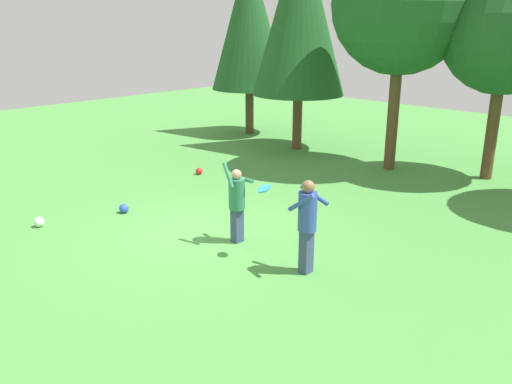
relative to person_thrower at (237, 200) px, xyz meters
The scene contains 11 objects.
ground_plane 1.38m from the person_thrower, 167.11° to the right, with size 40.00×40.00×0.00m, color #4C9342.
person_thrower is the anchor object (origin of this frame).
person_catcher 1.94m from the person_thrower, ahead, with size 0.61×0.51×1.77m.
frisbee 1.05m from the person_thrower, 10.81° to the right, with size 0.35×0.35×0.13m.
ball_red 5.33m from the person_thrower, 148.43° to the left, with size 0.21×0.21×0.21m, color red.
ball_blue 3.39m from the person_thrower, 168.02° to the right, with size 0.23×0.23×0.23m, color blue.
ball_white 4.64m from the person_thrower, 146.65° to the right, with size 0.23×0.23×0.23m, color white.
tree_far_left 11.77m from the person_thrower, 133.18° to the left, with size 2.97×2.97×7.10m.
tree_left 9.49m from the person_thrower, 121.41° to the left, with size 3.20×3.20×7.64m.
tree_right 9.16m from the person_thrower, 77.10° to the left, with size 3.44×3.44×5.88m.
tree_center 8.33m from the person_thrower, 95.37° to the left, with size 4.05×4.05×6.92m.
Camera 1 is at (8.39, -6.91, 4.44)m, focal length 37.14 mm.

